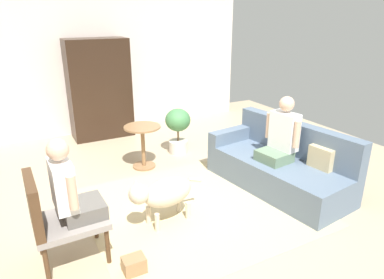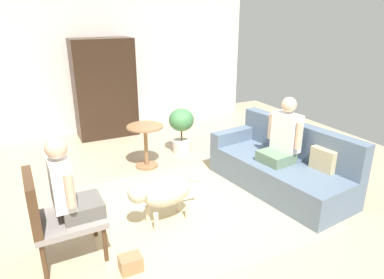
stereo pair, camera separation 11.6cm
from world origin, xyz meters
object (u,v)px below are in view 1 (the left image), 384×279
object	(u,v)px
person_on_armchair	(69,189)
dog	(164,193)
handbag	(134,265)
armchair	(54,215)
armoire_cabinet	(99,89)
round_end_table	(143,141)
potted_plant	(178,127)
person_on_couch	(281,136)
couch	(279,165)

from	to	relation	value
person_on_armchair	dog	distance (m)	1.07
person_on_armchair	handbag	size ratio (longest dim) A/B	3.93
armchair	armoire_cabinet	distance (m)	3.73
round_end_table	potted_plant	xyz separation A→B (m)	(0.73, 0.28, 0.04)
person_on_couch	handbag	world-z (taller)	person_on_couch
handbag	couch	bearing A→B (deg)	16.91
armchair	round_end_table	world-z (taller)	armchair
armchair	person_on_armchair	size ratio (longest dim) A/B	1.15
armchair	armoire_cabinet	size ratio (longest dim) A/B	0.50
armoire_cabinet	armchair	bearing A→B (deg)	-110.63
person_on_armchair	armoire_cabinet	bearing A→B (deg)	71.75
potted_plant	person_on_armchair	bearing A→B (deg)	-135.98
armchair	armoire_cabinet	xyz separation A→B (m)	(1.31, 3.47, 0.39)
couch	handbag	xyz separation A→B (m)	(-2.33, -0.71, -0.22)
couch	armoire_cabinet	distance (m)	3.65
person_on_armchair	dog	xyz separation A→B (m)	(0.99, 0.15, -0.38)
dog	potted_plant	bearing A→B (deg)	59.87
armchair	person_on_couch	world-z (taller)	person_on_couch
person_on_armchair	armoire_cabinet	xyz separation A→B (m)	(1.14, 3.47, 0.16)
round_end_table	handbag	distance (m)	2.37
armchair	potted_plant	bearing A→B (deg)	41.89
person_on_couch	round_end_table	world-z (taller)	person_on_couch
person_on_couch	person_on_armchair	world-z (taller)	person_on_couch
round_end_table	armoire_cabinet	distance (m)	1.84
person_on_couch	person_on_armchair	size ratio (longest dim) A/B	1.06
person_on_armchair	potted_plant	world-z (taller)	person_on_armchair
person_on_couch	dog	bearing A→B (deg)	-177.70
couch	round_end_table	distance (m)	2.04
couch	armoire_cabinet	world-z (taller)	armoire_cabinet
armchair	dog	distance (m)	1.18
couch	armoire_cabinet	bearing A→B (deg)	116.55
person_on_armchair	round_end_table	bearing A→B (deg)	52.12
person_on_armchair	handbag	bearing A→B (deg)	-47.61
person_on_couch	person_on_armchair	xyz separation A→B (m)	(-2.71, -0.22, 0.01)
couch	armchair	world-z (taller)	armchair
armchair	person_on_armchair	world-z (taller)	person_on_armchair
couch	person_on_armchair	world-z (taller)	person_on_armchair
person_on_armchair	armoire_cabinet	world-z (taller)	armoire_cabinet
armoire_cabinet	handbag	size ratio (longest dim) A/B	8.98
dog	armoire_cabinet	size ratio (longest dim) A/B	0.51
person_on_armchair	armoire_cabinet	distance (m)	3.65
handbag	armoire_cabinet	bearing A→B (deg)	79.50
round_end_table	dog	distance (m)	1.58
person_on_couch	person_on_armchair	bearing A→B (deg)	-175.30
person_on_armchair	potted_plant	distance (m)	2.87
couch	dog	bearing A→B (deg)	-176.78
armoire_cabinet	person_on_armchair	bearing A→B (deg)	-108.25
dog	armoire_cabinet	world-z (taller)	armoire_cabinet
round_end_table	couch	bearing A→B (deg)	-45.45
armoire_cabinet	person_on_couch	bearing A→B (deg)	-64.23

